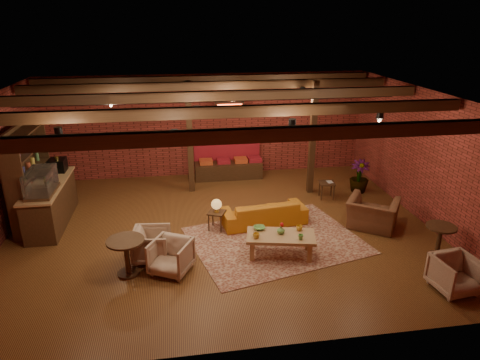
{
  "coord_description": "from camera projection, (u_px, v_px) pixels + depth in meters",
  "views": [
    {
      "loc": [
        -0.97,
        -9.15,
        4.81
      ],
      "look_at": [
        0.46,
        0.2,
        1.18
      ],
      "focal_mm": 32.0,
      "sensor_mm": 36.0,
      "label": 1
    }
  ],
  "objects": [
    {
      "name": "round_table_left",
      "position": [
        126.0,
        251.0,
        8.35
      ],
      "size": [
        0.74,
        0.74,
        0.77
      ],
      "color": "#301F10",
      "rests_on": "floor"
    },
    {
      "name": "floor",
      "position": [
        222.0,
        230.0,
        10.3
      ],
      "size": [
        10.0,
        10.0,
        0.0
      ],
      "primitive_type": "plane",
      "color": "#3D1E0F",
      "rests_on": "ground"
    },
    {
      "name": "side_table_book",
      "position": [
        327.0,
        184.0,
        11.95
      ],
      "size": [
        0.48,
        0.48,
        0.49
      ],
      "rotation": [
        0.0,
        0.0,
        -0.14
      ],
      "color": "#301F10",
      "rests_on": "floor"
    },
    {
      "name": "plant_tall",
      "position": [
        363.0,
        144.0,
        12.02
      ],
      "size": [
        2.04,
        2.04,
        2.88
      ],
      "primitive_type": "imported",
      "rotation": [
        0.0,
        0.0,
        -0.32
      ],
      "color": "#4C7F4C",
      "rests_on": "floor"
    },
    {
      "name": "round_table_right",
      "position": [
        440.0,
        236.0,
        8.99
      ],
      "size": [
        0.62,
        0.62,
        0.72
      ],
      "color": "#301F10",
      "rests_on": "floor"
    },
    {
      "name": "post_left",
      "position": [
        190.0,
        138.0,
        12.04
      ],
      "size": [
        0.16,
        0.16,
        3.2
      ],
      "primitive_type": "cube",
      "color": "#301F10",
      "rests_on": "ground"
    },
    {
      "name": "armchair_far",
      "position": [
        456.0,
        273.0,
        7.89
      ],
      "size": [
        0.81,
        0.77,
        0.76
      ],
      "primitive_type": "imported",
      "rotation": [
        0.0,
        0.0,
        0.11
      ],
      "color": "beige",
      "rests_on": "floor"
    },
    {
      "name": "armchair_b",
      "position": [
        171.0,
        255.0,
        8.48
      ],
      "size": [
        0.97,
        0.95,
        0.76
      ],
      "primitive_type": "imported",
      "rotation": [
        0.0,
        0.0,
        -0.48
      ],
      "color": "beige",
      "rests_on": "floor"
    },
    {
      "name": "service_counter",
      "position": [
        49.0,
        193.0,
        10.36
      ],
      "size": [
        0.8,
        2.5,
        1.6
      ],
      "primitive_type": null,
      "color": "#301F10",
      "rests_on": "ground"
    },
    {
      "name": "ceiling_spotlights",
      "position": [
        220.0,
        112.0,
        9.28
      ],
      "size": [
        6.4,
        4.4,
        0.28
      ],
      "primitive_type": null,
      "color": "black",
      "rests_on": "ceiling"
    },
    {
      "name": "plant_counter",
      "position": [
        53.0,
        174.0,
        10.41
      ],
      "size": [
        0.35,
        0.39,
        0.3
      ],
      "primitive_type": "imported",
      "color": "#337F33",
      "rests_on": "service_counter"
    },
    {
      "name": "banquette",
      "position": [
        228.0,
        162.0,
        13.48
      ],
      "size": [
        2.1,
        0.7,
        1.0
      ],
      "primitive_type": null,
      "color": "maroon",
      "rests_on": "ground"
    },
    {
      "name": "service_sign",
      "position": [
        229.0,
        107.0,
        12.41
      ],
      "size": [
        0.86,
        0.06,
        0.3
      ],
      "primitive_type": "cube",
      "color": "#FF4119",
      "rests_on": "ceiling"
    },
    {
      "name": "post_right",
      "position": [
        313.0,
        139.0,
        11.97
      ],
      "size": [
        0.16,
        0.16,
        3.2
      ],
      "primitive_type": "cube",
      "color": "#301F10",
      "rests_on": "ground"
    },
    {
      "name": "wall_front",
      "position": [
        252.0,
        259.0,
        6.04
      ],
      "size": [
        10.0,
        0.02,
        3.2
      ],
      "primitive_type": "cube",
      "color": "maroon",
      "rests_on": "ground"
    },
    {
      "name": "sofa",
      "position": [
        264.0,
        212.0,
        10.51
      ],
      "size": [
        2.15,
        1.06,
        0.6
      ],
      "primitive_type": "imported",
      "rotation": [
        0.0,
        0.0,
        3.27
      ],
      "color": "#AC6218",
      "rests_on": "floor"
    },
    {
      "name": "ceiling",
      "position": [
        220.0,
        97.0,
        9.16
      ],
      "size": [
        10.0,
        8.0,
        0.02
      ],
      "primitive_type": "cube",
      "color": "black",
      "rests_on": "wall_back"
    },
    {
      "name": "shelving_hutch",
      "position": [
        30.0,
        177.0,
        10.25
      ],
      "size": [
        0.52,
        2.0,
        2.4
      ],
      "primitive_type": null,
      "color": "#301F10",
      "rests_on": "ground"
    },
    {
      "name": "rug",
      "position": [
        276.0,
        240.0,
        9.8
      ],
      "size": [
        4.27,
        3.63,
        0.01
      ],
      "primitive_type": "cube",
      "rotation": [
        0.0,
        0.0,
        0.24
      ],
      "color": "maroon",
      "rests_on": "floor"
    },
    {
      "name": "ceiling_pipe",
      "position": [
        213.0,
        100.0,
        10.76
      ],
      "size": [
        9.6,
        0.12,
        0.12
      ],
      "primitive_type": "cylinder",
      "rotation": [
        0.0,
        1.57,
        0.0
      ],
      "color": "black",
      "rests_on": "ceiling"
    },
    {
      "name": "ceiling_beams",
      "position": [
        220.0,
        102.0,
        9.2
      ],
      "size": [
        9.8,
        6.4,
        0.22
      ],
      "primitive_type": null,
      "color": "#301F10",
      "rests_on": "ceiling"
    },
    {
      "name": "coffee_table",
      "position": [
        280.0,
        237.0,
        9.05
      ],
      "size": [
        1.55,
        1.0,
        0.74
      ],
      "rotation": [
        0.0,
        0.0,
        -0.21
      ],
      "color": "#9A7648",
      "rests_on": "floor"
    },
    {
      "name": "wall_right",
      "position": [
        425.0,
        157.0,
        10.44
      ],
      "size": [
        0.02,
        8.0,
        3.2
      ],
      "primitive_type": "cube",
      "color": "maroon",
      "rests_on": "ground"
    },
    {
      "name": "side_table_lamp",
      "position": [
        217.0,
        207.0,
        10.11
      ],
      "size": [
        0.49,
        0.49,
        0.79
      ],
      "rotation": [
        0.0,
        0.0,
        -0.42
      ],
      "color": "#301F10",
      "rests_on": "floor"
    },
    {
      "name": "armchair_right",
      "position": [
        373.0,
        209.0,
        10.25
      ],
      "size": [
        1.35,
        1.25,
        0.99
      ],
      "primitive_type": "imported",
      "rotation": [
        0.0,
        0.0,
        2.53
      ],
      "color": "brown",
      "rests_on": "floor"
    },
    {
      "name": "armchair_a",
      "position": [
        152.0,
        243.0,
        8.92
      ],
      "size": [
        0.77,
        0.81,
        0.76
      ],
      "primitive_type": "imported",
      "rotation": [
        0.0,
        0.0,
        1.46
      ],
      "color": "beige",
      "rests_on": "floor"
    },
    {
      "name": "wall_back",
      "position": [
        207.0,
        126.0,
        13.42
      ],
      "size": [
        10.0,
        0.02,
        3.2
      ],
      "primitive_type": "cube",
      "color": "maroon",
      "rests_on": "ground"
    }
  ]
}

